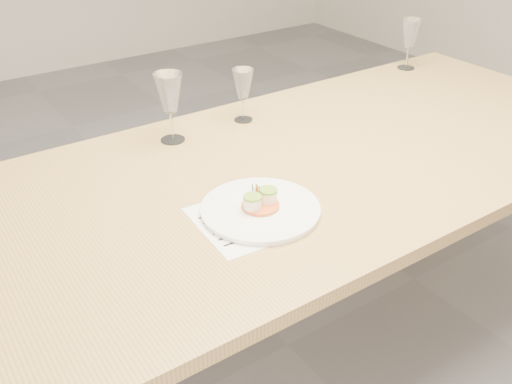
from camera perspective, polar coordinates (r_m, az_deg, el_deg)
ground at (r=2.15m, az=3.19°, el=-15.02°), size 7.00×7.00×0.00m
dining_table at (r=1.73m, az=3.83°, el=0.97°), size 2.40×1.00×0.75m
dinner_plate at (r=1.45m, az=0.46°, el=-1.62°), size 0.31×0.31×0.08m
recipe_sheet at (r=1.42m, az=-1.73°, el=-2.98°), size 0.21×0.27×0.00m
wine_glass_1 at (r=1.79m, az=-8.67°, el=9.63°), size 0.09×0.09×0.22m
wine_glass_2 at (r=1.93m, az=-1.31°, el=10.64°), size 0.07×0.07×0.18m
wine_glass_3 at (r=2.53m, az=15.19°, el=14.98°), size 0.08×0.08×0.21m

